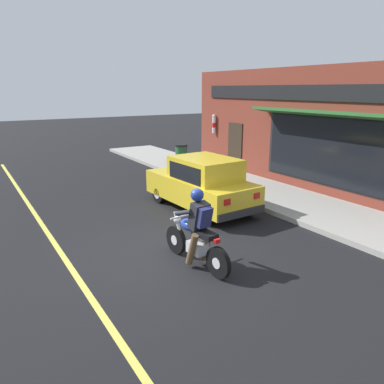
# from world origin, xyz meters

# --- Properties ---
(ground_plane) EXTENTS (80.00, 80.00, 0.00)m
(ground_plane) POSITION_xyz_m (0.00, 0.00, 0.00)
(ground_plane) COLOR black
(sidewalk_curb) EXTENTS (2.60, 22.00, 0.14)m
(sidewalk_curb) POSITION_xyz_m (5.22, 3.00, 0.07)
(sidewalk_curb) COLOR #9E9B93
(sidewalk_curb) RESTS_ON ground
(lane_stripe) EXTENTS (0.12, 19.80, 0.01)m
(lane_stripe) POSITION_xyz_m (-1.80, 3.00, 0.00)
(lane_stripe) COLOR #D1C64C
(lane_stripe) RESTS_ON ground
(storefront_building) EXTENTS (1.25, 11.59, 4.20)m
(storefront_building) POSITION_xyz_m (6.75, 2.46, 2.11)
(storefront_building) COLOR maroon
(storefront_building) RESTS_ON ground
(motorcycle_with_rider) EXTENTS (0.60, 2.02, 1.62)m
(motorcycle_with_rider) POSITION_xyz_m (0.43, -0.81, 0.68)
(motorcycle_with_rider) COLOR black
(motorcycle_with_rider) RESTS_ON ground
(car_hatchback) EXTENTS (1.82, 3.85, 1.57)m
(car_hatchback) POSITION_xyz_m (2.55, 2.25, 0.77)
(car_hatchback) COLOR black
(car_hatchback) RESTS_ON ground
(trash_bin) EXTENTS (0.56, 0.56, 0.98)m
(trash_bin) POSITION_xyz_m (4.89, 7.44, 0.64)
(trash_bin) COLOR #23512D
(trash_bin) RESTS_ON sidewalk_curb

